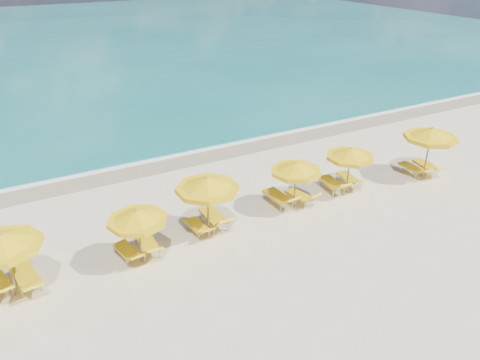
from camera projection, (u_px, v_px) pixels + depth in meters
ground_plane at (258, 220)px, 19.16m from camera, size 120.00×120.00×0.00m
ocean at (57, 39)px, 56.83m from camera, size 120.00×80.00×0.30m
wet_sand_band at (187, 157)px, 24.97m from camera, size 120.00×2.60×0.01m
foam_line at (181, 152)px, 25.60m from camera, size 120.00×1.20×0.03m
whitecap_near at (42, 122)px, 29.92m from camera, size 14.00×0.36×0.05m
whitecap_far at (197, 74)px, 41.43m from camera, size 18.00×0.30×0.05m
umbrella_1 at (3, 242)px, 14.18m from camera, size 2.40×2.40×2.37m
umbrella_2 at (137, 217)px, 15.90m from camera, size 2.29×2.29×2.13m
umbrella_3 at (207, 185)px, 17.41m from camera, size 3.21×3.21×2.47m
umbrella_4 at (296, 168)px, 19.32m from camera, size 2.39×2.39×2.17m
umbrella_5 at (350, 154)px, 20.59m from camera, size 2.87×2.87×2.20m
umbrella_6 at (431, 134)px, 21.96m from camera, size 2.82×2.82×2.53m
lounger_1_right at (26, 279)px, 15.43m from camera, size 0.93×2.12×0.73m
lounger_2_left at (127, 254)px, 16.75m from camera, size 0.79×1.72×0.66m
lounger_2_right at (148, 246)px, 17.10m from camera, size 0.69×1.90×0.81m
lounger_3_left at (197, 229)px, 18.23m from camera, size 0.66×1.65×0.68m
lounger_3_right at (214, 221)px, 18.69m from camera, size 0.68×1.95×0.89m
lounger_4_left at (278, 200)px, 20.19m from camera, size 0.74×2.02×0.90m
lounger_4_right at (300, 199)px, 20.37m from camera, size 0.88×1.77×0.83m
lounger_5_left at (332, 186)px, 21.40m from camera, size 0.86×1.98×0.87m
lounger_5_right at (348, 181)px, 21.96m from camera, size 0.86×1.84×0.67m
lounger_6_left at (412, 170)px, 23.00m from camera, size 0.62×1.78×0.65m
lounger_6_right at (426, 168)px, 23.19m from camera, size 0.92×1.93×0.71m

